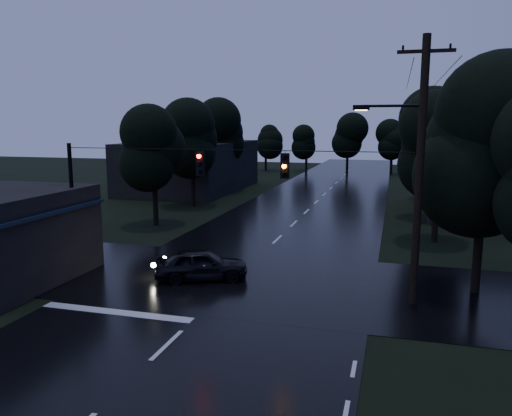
% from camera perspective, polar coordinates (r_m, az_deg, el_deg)
% --- Properties ---
extents(main_road, '(12.00, 120.00, 0.02)m').
position_cam_1_polar(main_road, '(39.52, 5.78, -0.44)').
color(main_road, black).
rests_on(main_road, ground).
extents(cross_street, '(60.00, 9.00, 0.02)m').
position_cam_1_polar(cross_street, '(22.48, -2.30, -8.15)').
color(cross_street, black).
rests_on(cross_street, ground).
extents(building_far_right, '(10.00, 14.00, 4.40)m').
position_cam_1_polar(building_far_right, '(43.23, 25.42, 2.49)').
color(building_far_right, black).
rests_on(building_far_right, ground).
extents(building_far_left, '(10.00, 16.00, 5.00)m').
position_cam_1_polar(building_far_left, '(52.75, -7.42, 4.78)').
color(building_far_left, black).
rests_on(building_far_left, ground).
extents(utility_pole_main, '(3.50, 0.30, 10.00)m').
position_cam_1_polar(utility_pole_main, '(19.43, 17.95, 4.44)').
color(utility_pole_main, black).
rests_on(utility_pole_main, ground).
extents(utility_pole_far, '(2.00, 0.30, 7.50)m').
position_cam_1_polar(utility_pole_far, '(36.51, 18.30, 4.44)').
color(utility_pole_far, black).
rests_on(utility_pole_far, ground).
extents(anchor_pole_left, '(0.18, 0.18, 6.00)m').
position_cam_1_polar(anchor_pole_left, '(24.28, -20.20, -0.12)').
color(anchor_pole_left, black).
rests_on(anchor_pole_left, ground).
extents(span_signals, '(15.00, 0.37, 1.12)m').
position_cam_1_polar(span_signals, '(20.34, -1.78, 5.07)').
color(span_signals, black).
rests_on(span_signals, ground).
extents(tree_corner_near, '(4.48, 4.48, 9.44)m').
position_cam_1_polar(tree_corner_near, '(21.63, 24.77, 6.46)').
color(tree_corner_near, black).
rests_on(tree_corner_near, ground).
extents(tree_left_a, '(3.92, 3.92, 8.26)m').
position_cam_1_polar(tree_left_a, '(34.19, -11.64, 6.71)').
color(tree_left_a, black).
rests_on(tree_left_a, ground).
extents(tree_left_b, '(4.20, 4.20, 8.85)m').
position_cam_1_polar(tree_left_b, '(41.67, -7.32, 7.82)').
color(tree_left_b, black).
rests_on(tree_left_b, ground).
extents(tree_left_c, '(4.48, 4.48, 9.44)m').
position_cam_1_polar(tree_left_c, '(51.21, -3.55, 8.61)').
color(tree_left_c, black).
rests_on(tree_left_c, ground).
extents(tree_right_a, '(4.20, 4.20, 8.85)m').
position_cam_1_polar(tree_right_a, '(30.47, 20.26, 6.69)').
color(tree_right_a, black).
rests_on(tree_right_a, ground).
extents(tree_right_b, '(4.48, 4.48, 9.44)m').
position_cam_1_polar(tree_right_b, '(38.47, 20.29, 7.73)').
color(tree_right_b, black).
rests_on(tree_right_b, ground).
extents(tree_right_c, '(4.76, 4.76, 10.03)m').
position_cam_1_polar(tree_right_c, '(48.48, 20.13, 8.45)').
color(tree_right_c, black).
rests_on(tree_right_c, ground).
extents(car, '(4.41, 3.06, 1.39)m').
position_cam_1_polar(car, '(22.39, -6.24, -6.41)').
color(car, black).
rests_on(car, ground).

